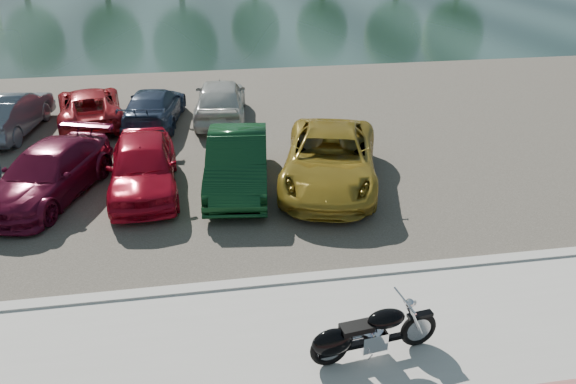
% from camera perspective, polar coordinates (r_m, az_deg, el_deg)
% --- Properties ---
extents(ground, '(200.00, 200.00, 0.00)m').
position_cam_1_polar(ground, '(10.36, 4.05, -15.47)').
color(ground, '#595447').
rests_on(ground, ground).
extents(kerb, '(60.00, 0.30, 0.14)m').
position_cam_1_polar(kerb, '(11.85, 1.86, -8.86)').
color(kerb, '#B1AEA6').
rests_on(kerb, ground).
extents(parking_lot, '(60.00, 18.00, 0.04)m').
position_cam_1_polar(parking_lot, '(19.82, -3.17, 6.02)').
color(parking_lot, '#403C34').
rests_on(parking_lot, ground).
extents(river, '(120.00, 40.00, 0.00)m').
position_cam_1_polar(river, '(48.02, -7.33, 17.93)').
color(river, '#172A26').
rests_on(river, ground).
extents(motorcycle, '(2.33, 0.76, 1.05)m').
position_cam_1_polar(motorcycle, '(9.80, 7.65, -14.23)').
color(motorcycle, black).
rests_on(motorcycle, promenade).
extents(car_3, '(3.37, 5.06, 1.36)m').
position_cam_1_polar(car_3, '(16.23, -23.18, 1.76)').
color(car_3, '#590C25').
rests_on(car_3, parking_lot).
extents(car_4, '(1.98, 4.52, 1.51)m').
position_cam_1_polar(car_4, '(15.70, -14.52, 2.62)').
color(car_4, '#A80B1F').
rests_on(car_4, parking_lot).
extents(car_5, '(2.14, 4.77, 1.52)m').
position_cam_1_polar(car_5, '(15.51, -5.14, 3.10)').
color(car_5, '#0F371A').
rests_on(car_5, parking_lot).
extents(car_6, '(3.88, 5.94, 1.52)m').
position_cam_1_polar(car_6, '(15.68, 4.30, 3.40)').
color(car_6, olive).
rests_on(car_6, parking_lot).
extents(car_9, '(2.14, 4.61, 1.46)m').
position_cam_1_polar(car_9, '(21.70, -26.47, 7.20)').
color(car_9, slate).
rests_on(car_9, parking_lot).
extents(car_10, '(2.94, 4.97, 1.30)m').
position_cam_1_polar(car_10, '(21.68, -19.50, 8.22)').
color(car_10, '#AA1C23').
rests_on(car_10, parking_lot).
extents(car_11, '(2.40, 4.66, 1.29)m').
position_cam_1_polar(car_11, '(20.96, -13.47, 8.41)').
color(car_11, '#2A3852').
rests_on(car_11, parking_lot).
extents(car_12, '(2.25, 4.67, 1.54)m').
position_cam_1_polar(car_12, '(21.01, -6.90, 9.34)').
color(car_12, beige).
rests_on(car_12, parking_lot).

